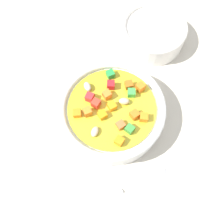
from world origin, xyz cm
name	(u,v)px	position (x,y,z in cm)	size (l,w,h in cm)	color
ground_plane	(112,119)	(0.00, 0.00, -1.00)	(140.00, 140.00, 2.00)	#BAB2A0
soup_bowl_main	(112,111)	(0.00, 0.01, 3.21)	(20.71, 20.71, 6.86)	white
spoon	(115,195)	(-5.46, -14.52, 0.44)	(24.01, 2.76, 0.91)	silver
side_bowl_small	(153,33)	(16.57, 14.79, 2.76)	(15.22, 15.22, 5.33)	white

